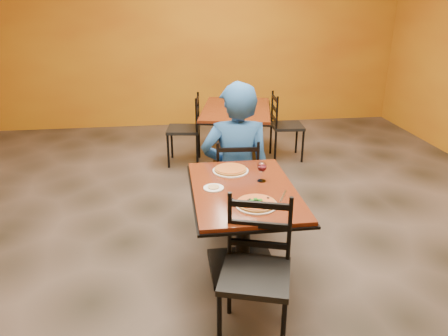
{
  "coord_description": "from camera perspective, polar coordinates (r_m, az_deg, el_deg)",
  "views": [
    {
      "loc": [
        -0.57,
        -3.51,
        2.16
      ],
      "look_at": [
        -0.13,
        -0.3,
        0.85
      ],
      "focal_mm": 34.32,
      "sensor_mm": 36.0,
      "label": 1
    }
  ],
  "objects": [
    {
      "name": "wine_glass",
      "position": [
        3.48,
        5.06,
        -0.37
      ],
      "size": [
        0.08,
        0.08,
        0.18
      ],
      "primitive_type": null,
      "color": "white",
      "rests_on": "table_main"
    },
    {
      "name": "side_plate",
      "position": [
        3.37,
        -1.4,
        -2.68
      ],
      "size": [
        0.16,
        0.16,
        0.01
      ],
      "primitive_type": "cylinder",
      "color": "white",
      "rests_on": "table_main"
    },
    {
      "name": "dip",
      "position": [
        3.36,
        -1.4,
        -2.54
      ],
      "size": [
        0.09,
        0.09,
        0.01
      ],
      "primitive_type": "cylinder",
      "color": "tan",
      "rests_on": "side_plate"
    },
    {
      "name": "wall_back",
      "position": [
        7.56,
        -3.53,
        16.93
      ],
      "size": [
        7.0,
        0.01,
        3.0
      ],
      "primitive_type": "cube",
      "color": "#B97C14",
      "rests_on": "ground"
    },
    {
      "name": "chair_second_right",
      "position": [
        6.06,
        8.42,
        5.51
      ],
      "size": [
        0.45,
        0.45,
        0.93
      ],
      "primitive_type": null,
      "rotation": [
        0.0,
        0.0,
        1.5
      ],
      "color": "black",
      "rests_on": "floor"
    },
    {
      "name": "floor",
      "position": [
        4.16,
        1.25,
        -9.27
      ],
      "size": [
        7.0,
        8.0,
        0.01
      ],
      "primitive_type": "cube",
      "color": "black",
      "rests_on": "ground"
    },
    {
      "name": "chair_second_left",
      "position": [
        5.84,
        -5.42,
        5.1
      ],
      "size": [
        0.49,
        0.49,
        0.95
      ],
      "primitive_type": null,
      "rotation": [
        0.0,
        0.0,
        -1.71
      ],
      "color": "black",
      "rests_on": "floor"
    },
    {
      "name": "pizza_far",
      "position": [
        3.69,
        0.88,
        -0.14
      ],
      "size": [
        0.28,
        0.28,
        0.02
      ],
      "primitive_type": "cylinder",
      "color": "orange",
      "rests_on": "plate_far"
    },
    {
      "name": "fork",
      "position": [
        3.18,
        1.23,
        -4.25
      ],
      "size": [
        0.08,
        0.18,
        0.0
      ],
      "primitive_type": "cube",
      "rotation": [
        0.0,
        0.0,
        0.35
      ],
      "color": "silver",
      "rests_on": "table_main"
    },
    {
      "name": "plate_main",
      "position": [
        3.11,
        4.32,
        -4.9
      ],
      "size": [
        0.31,
        0.31,
        0.01
      ],
      "primitive_type": "cylinder",
      "color": "white",
      "rests_on": "table_main"
    },
    {
      "name": "pizza_main",
      "position": [
        3.1,
        4.33,
        -4.64
      ],
      "size": [
        0.28,
        0.28,
        0.02
      ],
      "primitive_type": "cylinder",
      "color": "maroon",
      "rests_on": "plate_main"
    },
    {
      "name": "chair_main_near",
      "position": [
        2.84,
        4.17,
        -14.22
      ],
      "size": [
        0.55,
        0.55,
        0.97
      ],
      "primitive_type": null,
      "rotation": [
        0.0,
        0.0,
        -0.3
      ],
      "color": "black",
      "rests_on": "floor"
    },
    {
      "name": "table_second",
      "position": [
        5.88,
        1.64,
        6.21
      ],
      "size": [
        1.19,
        1.53,
        0.75
      ],
      "rotation": [
        0.0,
        0.0,
        -0.21
      ],
      "color": "maroon",
      "rests_on": "floor"
    },
    {
      "name": "chair_main_far",
      "position": [
        4.25,
        1.57,
        -1.65
      ],
      "size": [
        0.44,
        0.44,
        0.91
      ],
      "primitive_type": null,
      "rotation": [
        0.0,
        0.0,
        3.08
      ],
      "color": "black",
      "rests_on": "floor"
    },
    {
      "name": "diner",
      "position": [
        4.16,
        1.66,
        1.74
      ],
      "size": [
        0.72,
        0.5,
        1.44
      ],
      "primitive_type": "imported",
      "rotation": [
        0.0,
        0.0,
        3.07
      ],
      "color": "navy",
      "rests_on": "floor"
    },
    {
      "name": "table_main",
      "position": [
        3.46,
        2.6,
        -5.63
      ],
      "size": [
        0.83,
        1.23,
        0.75
      ],
      "color": "maroon",
      "rests_on": "floor"
    },
    {
      "name": "knife",
      "position": [
        3.27,
        7.89,
        -3.72
      ],
      "size": [
        0.11,
        0.19,
        0.0
      ],
      "primitive_type": "cube",
      "rotation": [
        0.0,
        0.0,
        -0.46
      ],
      "color": "silver",
      "rests_on": "table_main"
    },
    {
      "name": "plate_far",
      "position": [
        3.69,
        0.88,
        -0.37
      ],
      "size": [
        0.31,
        0.31,
        0.01
      ],
      "primitive_type": "cylinder",
      "color": "white",
      "rests_on": "table_main"
    }
  ]
}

